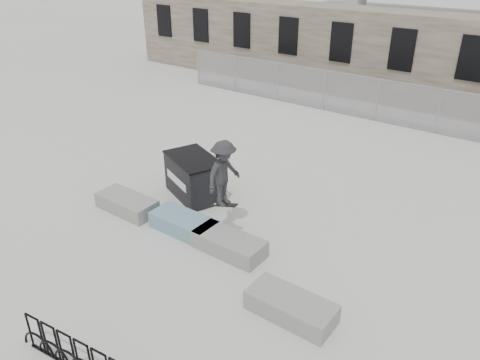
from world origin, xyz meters
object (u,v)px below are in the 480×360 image
at_px(planter_offset, 291,306).
at_px(planter_center_right, 229,243).
at_px(planter_center_left, 184,223).
at_px(skateboarder, 224,174).
at_px(dumpster, 194,177).
at_px(bike_rack, 75,356).
at_px(planter_far_left, 127,203).

bearing_deg(planter_offset, planter_center_right, 156.90).
bearing_deg(planter_center_left, skateboarder, 27.07).
bearing_deg(dumpster, planter_center_right, -10.20).
height_order(bike_rack, skateboarder, skateboarder).
height_order(planter_center_right, planter_offset, same).
distance_m(dumpster, skateboarder, 2.89).
bearing_deg(dumpster, skateboarder, -6.62).
bearing_deg(bike_rack, dumpster, 113.52).
bearing_deg(planter_far_left, planter_center_right, 2.30).
xyz_separation_m(planter_far_left, bike_rack, (3.98, -4.77, 0.17)).
distance_m(planter_far_left, skateboarder, 3.79).
bearing_deg(skateboarder, planter_far_left, 103.09).
height_order(planter_far_left, dumpster, dumpster).
relative_size(planter_far_left, dumpster, 0.83).
bearing_deg(planter_center_left, bike_rack, -70.51).
distance_m(planter_center_left, bike_rack, 5.26).
bearing_deg(planter_center_right, bike_rack, -89.03).
bearing_deg(dumpster, planter_center_left, -34.06).
relative_size(dumpster, bike_rack, 0.77).
bearing_deg(planter_center_right, dumpster, 147.15).
distance_m(planter_far_left, planter_center_right, 3.90).
distance_m(planter_offset, bike_rack, 4.57).
bearing_deg(planter_center_left, planter_offset, -14.95).
distance_m(planter_far_left, planter_center_left, 2.24).
bearing_deg(bike_rack, planter_center_left, 109.49).
distance_m(bike_rack, skateboarder, 5.75).
bearing_deg(skateboarder, planter_center_left, 117.62).
xyz_separation_m(planter_center_left, bike_rack, (1.75, -4.95, 0.17)).
height_order(planter_far_left, planter_center_left, same).
relative_size(planter_center_left, bike_rack, 0.64).
distance_m(planter_center_left, planter_offset, 4.43).
height_order(planter_offset, skateboarder, skateboarder).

